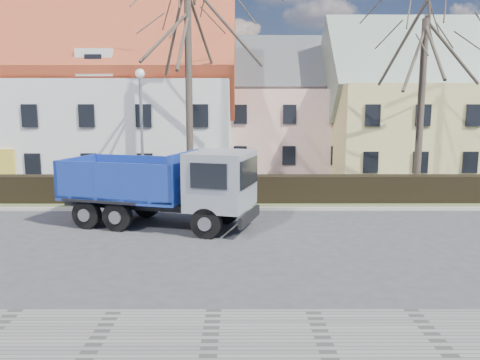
{
  "coord_description": "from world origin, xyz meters",
  "views": [
    {
      "loc": [
        0.57,
        -15.96,
        4.58
      ],
      "look_at": [
        0.62,
        3.14,
        1.6
      ],
      "focal_mm": 35.0,
      "sensor_mm": 36.0,
      "label": 1
    }
  ],
  "objects_px": {
    "parked_car_a": "(155,179)",
    "dump_truck": "(152,186)",
    "streetlight": "(142,135)",
    "cart_frame": "(115,205)"
  },
  "relations": [
    {
      "from": "parked_car_a",
      "to": "dump_truck",
      "type": "bearing_deg",
      "value": -173.35
    },
    {
      "from": "streetlight",
      "to": "parked_car_a",
      "type": "xyz_separation_m",
      "value": [
        0.12,
        2.53,
        -2.61
      ]
    },
    {
      "from": "dump_truck",
      "to": "cart_frame",
      "type": "xyz_separation_m",
      "value": [
        -2.1,
        2.26,
        -1.19
      ]
    },
    {
      "from": "dump_truck",
      "to": "streetlight",
      "type": "bearing_deg",
      "value": 121.67
    },
    {
      "from": "dump_truck",
      "to": "streetlight",
      "type": "relative_size",
      "value": 1.19
    },
    {
      "from": "dump_truck",
      "to": "cart_frame",
      "type": "height_order",
      "value": "dump_truck"
    },
    {
      "from": "streetlight",
      "to": "cart_frame",
      "type": "distance_m",
      "value": 4.12
    },
    {
      "from": "dump_truck",
      "to": "streetlight",
      "type": "xyz_separation_m",
      "value": [
        -1.4,
        5.1,
        1.71
      ]
    },
    {
      "from": "streetlight",
      "to": "cart_frame",
      "type": "relative_size",
      "value": 8.49
    },
    {
      "from": "streetlight",
      "to": "cart_frame",
      "type": "height_order",
      "value": "streetlight"
    }
  ]
}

